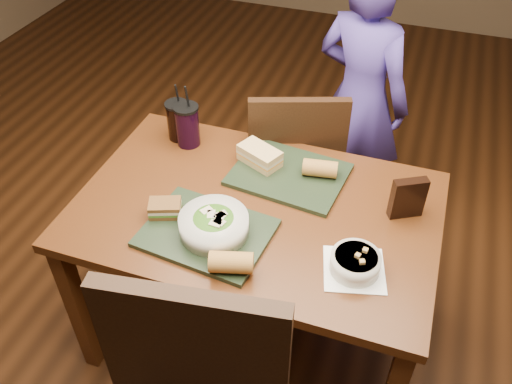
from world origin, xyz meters
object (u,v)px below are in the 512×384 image
dining_table (256,224)px  cup_cola (178,120)px  soup_bowl (355,263)px  sandwich_far (260,156)px  diner (360,99)px  chair_far (301,168)px  chip_bag (408,198)px  tray_near (207,233)px  salad_bowl (214,224)px  tray_far (289,174)px  sandwich_near (165,208)px  baguette_near (231,262)px  cup_berry (187,125)px  baguette_far (320,168)px

dining_table → cup_cola: cup_cola is taller
soup_bowl → sandwich_far: size_ratio=1.24×
diner → cup_cola: 0.93m
chair_far → chip_bag: 0.70m
tray_near → salad_bowl: bearing=8.5°
tray_near → soup_bowl: size_ratio=1.79×
dining_table → salad_bowl: 0.25m
tray_near → sandwich_far: sandwich_far is taller
diner → tray_far: bearing=101.0°
diner → tray_near: bearing=96.2°
dining_table → sandwich_near: 0.35m
baguette_near → cup_berry: bearing=125.0°
sandwich_near → cup_cola: cup_cola is taller
cup_cola → tray_near: bearing=-56.0°
cup_berry → chip_bag: cup_berry is taller
soup_bowl → baguette_near: (-0.37, -0.14, 0.02)m
cup_berry → tray_far: bearing=-9.0°
chair_far → baguette_near: chair_far is taller
sandwich_near → baguette_far: 0.60m
baguette_far → salad_bowl: bearing=-122.4°
baguette_far → tray_near: bearing=-124.8°
dining_table → diner: bearing=77.8°
diner → chip_bag: diner is taller
dining_table → baguette_near: bearing=-84.8°
sandwich_far → chip_bag: bearing=-9.4°
dining_table → tray_near: tray_near is taller
soup_bowl → baguette_near: bearing=-159.0°
dining_table → diner: (0.21, 0.96, 0.03)m
diner → tray_near: 1.19m
tray_near → tray_far: size_ratio=1.00×
salad_bowl → baguette_near: 0.18m
sandwich_near → cup_cola: 0.49m
chair_far → baguette_near: size_ratio=6.89×
soup_bowl → sandwich_far: sandwich_far is taller
salad_bowl → cup_cola: 0.61m
chair_far → sandwich_near: chair_far is taller
diner → cup_cola: size_ratio=5.33×
diner → cup_berry: 0.92m
diner → baguette_near: diner is taller
salad_bowl → baguette_near: salad_bowl is taller
sandwich_far → cup_berry: (-0.33, 0.05, 0.04)m
chair_far → diner: 0.48m
dining_table → cup_cola: size_ratio=5.05×
dining_table → sandwich_near: size_ratio=10.04×
diner → sandwich_near: size_ratio=10.61×
tray_near → cup_berry: (-0.28, 0.46, 0.08)m
sandwich_far → baguette_far: 0.24m
tray_far → cup_berry: (-0.45, 0.07, 0.08)m
chair_far → cup_cola: bearing=-153.6°
chair_far → cup_berry: (-0.42, -0.26, 0.31)m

